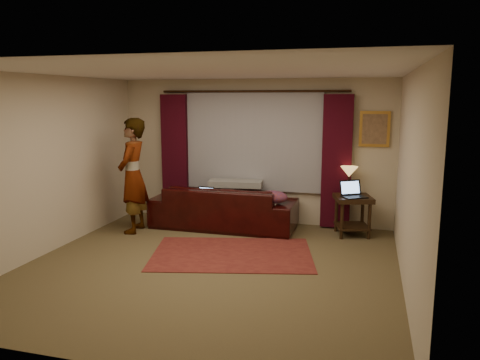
# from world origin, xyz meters

# --- Properties ---
(floor) EXTENTS (5.00, 5.00, 0.01)m
(floor) POSITION_xyz_m (0.00, 0.00, -0.01)
(floor) COLOR brown
(floor) RESTS_ON ground
(ceiling) EXTENTS (5.00, 5.00, 0.02)m
(ceiling) POSITION_xyz_m (0.00, 0.00, 2.60)
(ceiling) COLOR silver
(ceiling) RESTS_ON ground
(wall_back) EXTENTS (5.00, 0.02, 2.60)m
(wall_back) POSITION_xyz_m (0.00, 2.50, 1.30)
(wall_back) COLOR beige
(wall_back) RESTS_ON ground
(wall_front) EXTENTS (5.00, 0.02, 2.60)m
(wall_front) POSITION_xyz_m (0.00, -2.50, 1.30)
(wall_front) COLOR beige
(wall_front) RESTS_ON ground
(wall_left) EXTENTS (0.02, 5.00, 2.60)m
(wall_left) POSITION_xyz_m (-2.50, 0.00, 1.30)
(wall_left) COLOR beige
(wall_left) RESTS_ON ground
(wall_right) EXTENTS (0.02, 5.00, 2.60)m
(wall_right) POSITION_xyz_m (2.50, 0.00, 1.30)
(wall_right) COLOR beige
(wall_right) RESTS_ON ground
(sheer_curtain) EXTENTS (2.50, 0.05, 1.80)m
(sheer_curtain) POSITION_xyz_m (0.00, 2.44, 1.50)
(sheer_curtain) COLOR #93939A
(sheer_curtain) RESTS_ON wall_back
(drape_left) EXTENTS (0.50, 0.14, 2.30)m
(drape_left) POSITION_xyz_m (-1.50, 2.39, 1.18)
(drape_left) COLOR #350611
(drape_left) RESTS_ON floor
(drape_right) EXTENTS (0.50, 0.14, 2.30)m
(drape_right) POSITION_xyz_m (1.50, 2.39, 1.18)
(drape_right) COLOR #350611
(drape_right) RESTS_ON floor
(curtain_rod) EXTENTS (0.04, 0.04, 3.40)m
(curtain_rod) POSITION_xyz_m (0.00, 2.39, 2.38)
(curtain_rod) COLOR black
(curtain_rod) RESTS_ON wall_back
(picture_frame) EXTENTS (0.50, 0.04, 0.60)m
(picture_frame) POSITION_xyz_m (2.10, 2.47, 1.75)
(picture_frame) COLOR #BD8634
(picture_frame) RESTS_ON wall_back
(sofa) EXTENTS (2.53, 1.10, 1.02)m
(sofa) POSITION_xyz_m (-0.40, 1.94, 0.51)
(sofa) COLOR black
(sofa) RESTS_ON floor
(throw_blanket) EXTENTS (0.99, 0.50, 0.11)m
(throw_blanket) POSITION_xyz_m (-0.25, 2.18, 1.03)
(throw_blanket) COLOR gray
(throw_blanket) RESTS_ON sofa
(clothing_pile) EXTENTS (0.58, 0.49, 0.21)m
(clothing_pile) POSITION_xyz_m (0.51, 1.79, 0.62)
(clothing_pile) COLOR brown
(clothing_pile) RESTS_ON sofa
(laptop_sofa) EXTENTS (0.34, 0.36, 0.22)m
(laptop_sofa) POSITION_xyz_m (-0.71, 1.72, 0.62)
(laptop_sofa) COLOR black
(laptop_sofa) RESTS_ON sofa
(area_rug) EXTENTS (2.61, 2.04, 0.01)m
(area_rug) POSITION_xyz_m (0.15, 0.57, 0.01)
(area_rug) COLOR maroon
(area_rug) RESTS_ON floor
(end_table) EXTENTS (0.71, 0.71, 0.67)m
(end_table) POSITION_xyz_m (1.81, 2.04, 0.33)
(end_table) COLOR black
(end_table) RESTS_ON floor
(tiffany_lamp) EXTENTS (0.40, 0.40, 0.47)m
(tiffany_lamp) POSITION_xyz_m (1.72, 2.21, 0.90)
(tiffany_lamp) COLOR olive
(tiffany_lamp) RESTS_ON end_table
(laptop_table) EXTENTS (0.53, 0.54, 0.27)m
(laptop_table) POSITION_xyz_m (1.83, 1.93, 0.80)
(laptop_table) COLOR black
(laptop_table) RESTS_ON end_table
(person) EXTENTS (0.64, 0.64, 1.94)m
(person) POSITION_xyz_m (-1.80, 1.27, 0.97)
(person) COLOR gray
(person) RESTS_ON floor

